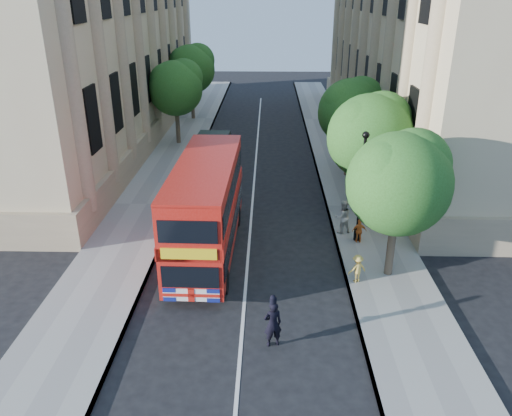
# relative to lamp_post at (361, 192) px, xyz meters

# --- Properties ---
(ground) EXTENTS (120.00, 120.00, 0.00)m
(ground) POSITION_rel_lamp_post_xyz_m (-5.00, -6.00, -2.51)
(ground) COLOR black
(ground) RESTS_ON ground
(pavement_right) EXTENTS (3.50, 80.00, 0.12)m
(pavement_right) POSITION_rel_lamp_post_xyz_m (0.75, 4.00, -2.45)
(pavement_right) COLOR gray
(pavement_right) RESTS_ON ground
(pavement_left) EXTENTS (3.50, 80.00, 0.12)m
(pavement_left) POSITION_rel_lamp_post_xyz_m (-10.75, 4.00, -2.45)
(pavement_left) COLOR gray
(pavement_left) RESTS_ON ground
(building_right) EXTENTS (12.00, 38.00, 18.00)m
(building_right) POSITION_rel_lamp_post_xyz_m (8.80, 18.00, 6.49)
(building_right) COLOR tan
(building_right) RESTS_ON ground
(building_left) EXTENTS (12.00, 38.00, 18.00)m
(building_left) POSITION_rel_lamp_post_xyz_m (-18.80, 18.00, 6.49)
(building_left) COLOR tan
(building_left) RESTS_ON ground
(tree_right_near) EXTENTS (4.00, 4.00, 6.08)m
(tree_right_near) POSITION_rel_lamp_post_xyz_m (0.84, -2.97, 1.74)
(tree_right_near) COLOR #473828
(tree_right_near) RESTS_ON ground
(tree_right_mid) EXTENTS (4.20, 4.20, 6.37)m
(tree_right_mid) POSITION_rel_lamp_post_xyz_m (0.84, 3.03, 1.93)
(tree_right_mid) COLOR #473828
(tree_right_mid) RESTS_ON ground
(tree_right_far) EXTENTS (4.00, 4.00, 6.15)m
(tree_right_far) POSITION_rel_lamp_post_xyz_m (0.84, 9.03, 1.80)
(tree_right_far) COLOR #473828
(tree_right_far) RESTS_ON ground
(tree_left_far) EXTENTS (4.00, 4.00, 6.30)m
(tree_left_far) POSITION_rel_lamp_post_xyz_m (-10.96, 16.03, 1.93)
(tree_left_far) COLOR #473828
(tree_left_far) RESTS_ON ground
(tree_left_back) EXTENTS (4.20, 4.20, 6.65)m
(tree_left_back) POSITION_rel_lamp_post_xyz_m (-10.96, 24.03, 2.20)
(tree_left_back) COLOR #473828
(tree_left_back) RESTS_ON ground
(lamp_post) EXTENTS (0.32, 0.32, 5.16)m
(lamp_post) POSITION_rel_lamp_post_xyz_m (0.00, 0.00, 0.00)
(lamp_post) COLOR black
(lamp_post) RESTS_ON pavement_right
(double_decker_bus) EXTENTS (2.57, 8.99, 4.12)m
(double_decker_bus) POSITION_rel_lamp_post_xyz_m (-6.79, -1.23, -0.23)
(double_decker_bus) COLOR #B2140C
(double_decker_bus) RESTS_ON ground
(box_van) EXTENTS (2.14, 4.79, 2.69)m
(box_van) POSITION_rel_lamp_post_xyz_m (-7.61, 7.73, -1.19)
(box_van) COLOR black
(box_van) RESTS_ON ground
(police_constable) EXTENTS (0.70, 0.56, 1.66)m
(police_constable) POSITION_rel_lamp_post_xyz_m (-3.96, -7.48, -1.68)
(police_constable) COLOR black
(police_constable) RESTS_ON ground
(woman_pedestrian) EXTENTS (0.96, 0.85, 1.64)m
(woman_pedestrian) POSITION_rel_lamp_post_xyz_m (-0.60, 0.76, -1.57)
(woman_pedestrian) COLOR beige
(woman_pedestrian) RESTS_ON pavement_right
(child_a) EXTENTS (0.66, 0.29, 1.12)m
(child_a) POSITION_rel_lamp_post_xyz_m (0.04, -0.24, -1.83)
(child_a) COLOR orange
(child_a) RESTS_ON pavement_right
(child_b) EXTENTS (0.87, 0.69, 1.18)m
(child_b) POSITION_rel_lamp_post_xyz_m (-0.60, -3.67, -1.80)
(child_b) COLOR #F4C853
(child_b) RESTS_ON pavement_right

